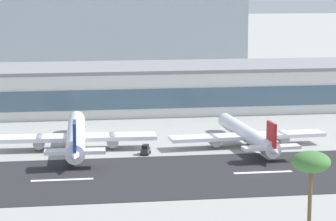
{
  "coord_description": "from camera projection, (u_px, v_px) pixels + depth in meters",
  "views": [
    {
      "loc": [
        -39.42,
        -145.51,
        38.37
      ],
      "look_at": [
        -13.24,
        31.51,
        7.63
      ],
      "focal_mm": 81.93,
      "sensor_mm": 36.0,
      "label": 1
    }
  ],
  "objects": [
    {
      "name": "runway_centreline_dash_4",
      "position": [
        263.0,
        172.0,
        153.86
      ],
      "size": [
        12.0,
        1.2,
        0.01
      ],
      "primitive_type": "cube",
      "color": "white",
      "rests_on": "runway_strip"
    },
    {
      "name": "runway_strip",
      "position": [
        256.0,
        173.0,
        153.67
      ],
      "size": [
        800.0,
        33.96,
        0.08
      ],
      "primitive_type": "cube",
      "color": "#262628",
      "rests_on": "ground_plane"
    },
    {
      "name": "terminal_building",
      "position": [
        142.0,
        88.0,
        226.88
      ],
      "size": [
        214.93,
        29.76,
        13.25
      ],
      "color": "silver",
      "rests_on": "ground_plane"
    },
    {
      "name": "airliner_navy_tail_gate_0",
      "position": [
        76.0,
        137.0,
        173.44
      ],
      "size": [
        36.86,
        46.81,
        9.77
      ],
      "rotation": [
        0.0,
        0.0,
        1.53
      ],
      "color": "white",
      "rests_on": "ground_plane"
    },
    {
      "name": "palm_tree_2",
      "position": [
        311.0,
        163.0,
        111.65
      ],
      "size": [
        5.7,
        5.7,
        13.66
      ],
      "color": "brown",
      "rests_on": "ground_plane"
    },
    {
      "name": "distant_hotel_block",
      "position": [
        116.0,
        27.0,
        313.23
      ],
      "size": [
        100.98,
        38.96,
        38.06
      ],
      "primitive_type": "cube",
      "color": "#A8B2BC",
      "rests_on": "ground_plane"
    },
    {
      "name": "runway_centreline_dash_3",
      "position": [
        62.0,
        180.0,
        148.08
      ],
      "size": [
        12.0,
        1.2,
        0.01
      ],
      "primitive_type": "cube",
      "color": "white",
      "rests_on": "runway_strip"
    },
    {
      "name": "airliner_red_tail_gate_1",
      "position": [
        249.0,
        135.0,
        176.9
      ],
      "size": [
        37.07,
        41.17,
        8.59
      ],
      "rotation": [
        0.0,
        0.0,
        1.64
      ],
      "color": "white",
      "rests_on": "ground_plane"
    },
    {
      "name": "service_baggage_tug_1",
      "position": [
        145.0,
        150.0,
        169.68
      ],
      "size": [
        2.69,
        3.54,
        2.2
      ],
      "rotation": [
        0.0,
        0.0,
        4.39
      ],
      "color": "#2D3338",
      "rests_on": "ground_plane"
    },
    {
      "name": "ground_plane",
      "position": [
        256.0,
        172.0,
        154.05
      ],
      "size": [
        1400.0,
        1400.0,
        0.0
      ],
      "primitive_type": "plane",
      "color": "#9E9E99"
    }
  ]
}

